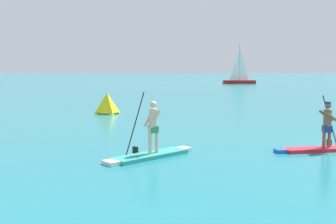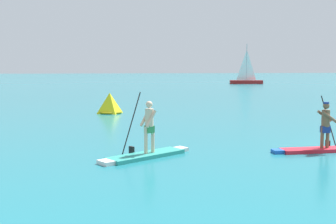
{
  "view_description": "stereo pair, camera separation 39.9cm",
  "coord_description": "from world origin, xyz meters",
  "px_view_note": "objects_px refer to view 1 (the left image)",
  "views": [
    {
      "loc": [
        -10.4,
        -11.01,
        2.73
      ],
      "look_at": [
        -6.31,
        6.6,
        0.8
      ],
      "focal_mm": 43.47,
      "sensor_mm": 36.0,
      "label": 1
    },
    {
      "loc": [
        -10.01,
        -11.1,
        2.73
      ],
      "look_at": [
        -6.31,
        6.6,
        0.8
      ],
      "focal_mm": 43.47,
      "sensor_mm": 36.0,
      "label": 2
    }
  ],
  "objects_px": {
    "paddleboarder_near_left": "(150,147)",
    "paddleboarder_mid_center": "(324,141)",
    "sailboat_right_horizon": "(239,79)",
    "race_marker_buoy": "(107,104)"
  },
  "relations": [
    {
      "from": "paddleboarder_near_left",
      "to": "paddleboarder_mid_center",
      "type": "bearing_deg",
      "value": 146.81
    },
    {
      "from": "paddleboarder_near_left",
      "to": "sailboat_right_horizon",
      "type": "distance_m",
      "value": 62.66
    },
    {
      "from": "paddleboarder_mid_center",
      "to": "race_marker_buoy",
      "type": "xyz_separation_m",
      "value": [
        -6.13,
        13.09,
        0.23
      ]
    },
    {
      "from": "paddleboarder_near_left",
      "to": "sailboat_right_horizon",
      "type": "xyz_separation_m",
      "value": [
        26.93,
        56.58,
        0.53
      ]
    },
    {
      "from": "paddleboarder_near_left",
      "to": "race_marker_buoy",
      "type": "relative_size",
      "value": 1.99
    },
    {
      "from": "paddleboarder_near_left",
      "to": "race_marker_buoy",
      "type": "xyz_separation_m",
      "value": [
        -0.3,
        12.74,
        0.25
      ]
    },
    {
      "from": "paddleboarder_near_left",
      "to": "race_marker_buoy",
      "type": "bearing_deg",
      "value": -118.42
    },
    {
      "from": "paddleboarder_near_left",
      "to": "paddleboarder_mid_center",
      "type": "distance_m",
      "value": 5.84
    },
    {
      "from": "race_marker_buoy",
      "to": "sailboat_right_horizon",
      "type": "distance_m",
      "value": 51.6
    },
    {
      "from": "paddleboarder_mid_center",
      "to": "sailboat_right_horizon",
      "type": "bearing_deg",
      "value": 71.28
    }
  ]
}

